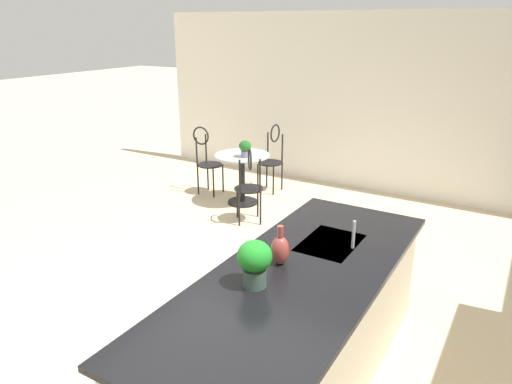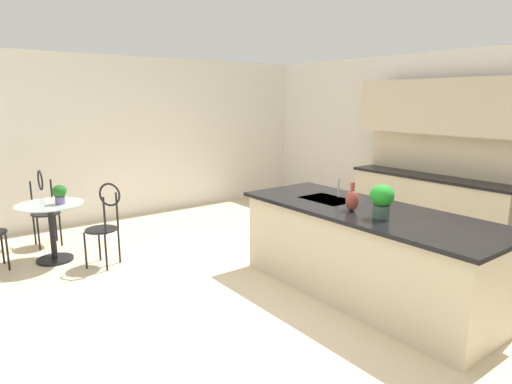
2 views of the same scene
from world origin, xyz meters
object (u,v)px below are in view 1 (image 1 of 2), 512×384
Objects in this scene: bistro_table at (242,174)px; chair_toward_desk at (207,157)px; vase_on_counter at (280,249)px; potted_plant_on_table at (245,148)px; chair_by_island at (272,155)px; chair_near_window at (249,182)px; potted_plant_counter_near at (255,261)px.

chair_toward_desk reaches higher than bistro_table.
vase_on_counter reaches higher than bistro_table.
chair_toward_desk is at bearing -103.82° from potted_plant_on_table.
bistro_table is at bearing 81.24° from chair_toward_desk.
chair_toward_desk is 4.39× the size of potted_plant_on_table.
vase_on_counter is (3.68, 2.09, 0.46)m from chair_by_island.
bistro_table is 2.78× the size of vase_on_counter.
chair_near_window is at bearing 59.75° from chair_toward_desk.
potted_plant_counter_near reaches higher than chair_near_window.
potted_plant_counter_near is at bearing 40.48° from chair_toward_desk.
vase_on_counter reaches higher than potted_plant_on_table.
potted_plant_counter_near is (3.39, 2.89, 0.53)m from chair_toward_desk.
bistro_table is at bearing -141.04° from chair_near_window.
chair_by_island and chair_toward_desk have the same top height.
chair_near_window and chair_by_island have the same top height.
vase_on_counter is at bearing -179.42° from potted_plant_counter_near.
bistro_table is 2.54× the size of potted_plant_counter_near.
potted_plant_counter_near is at bearing 0.58° from vase_on_counter.
vase_on_counter reaches higher than chair_near_window.
vase_on_counter is (-0.35, -0.00, -0.07)m from potted_plant_counter_near.
potted_plant_on_table reaches higher than bistro_table.
chair_toward_desk is 0.90m from potted_plant_on_table.
potted_plant_counter_near reaches higher than potted_plant_on_table.
potted_plant_counter_near is at bearing 32.25° from chair_near_window.
chair_near_window is 1.38m from chair_toward_desk.
chair_by_island reaches higher than potted_plant_on_table.
chair_near_window is 4.39× the size of potted_plant_on_table.
chair_by_island is 4.25m from vase_on_counter.
potted_plant_counter_near is 0.36m from vase_on_counter.
chair_near_window is at bearing -147.75° from potted_plant_counter_near.
vase_on_counter is (2.84, 2.06, 0.15)m from potted_plant_on_table.
chair_by_island reaches higher than bistro_table.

